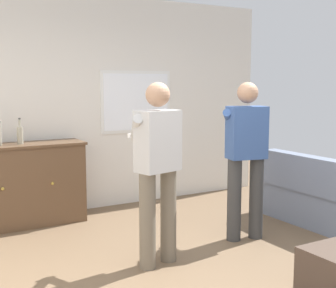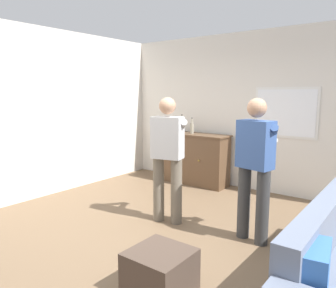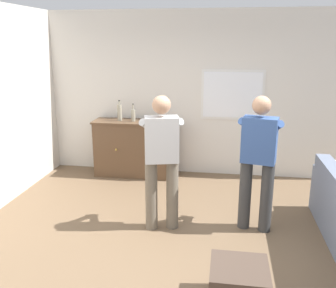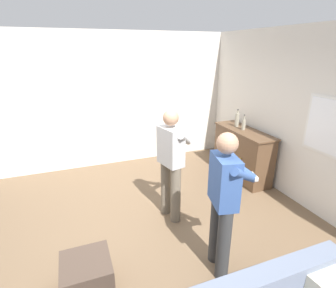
# 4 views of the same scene
# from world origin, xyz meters

# --- Properties ---
(ground) EXTENTS (10.40, 10.40, 0.00)m
(ground) POSITION_xyz_m (0.00, 0.00, 0.00)
(ground) COLOR brown
(wall_back_with_window) EXTENTS (5.20, 0.15, 2.80)m
(wall_back_with_window) POSITION_xyz_m (0.01, 2.66, 1.40)
(wall_back_with_window) COLOR silver
(wall_back_with_window) RESTS_ON ground
(wall_side_left) EXTENTS (0.12, 5.20, 2.80)m
(wall_side_left) POSITION_xyz_m (-2.66, 0.00, 1.40)
(wall_side_left) COLOR silver
(wall_side_left) RESTS_ON ground
(sideboard_cabinet) EXTENTS (1.43, 0.49, 0.97)m
(sideboard_cabinet) POSITION_xyz_m (-1.04, 2.30, 0.49)
(sideboard_cabinet) COLOR brown
(sideboard_cabinet) RESTS_ON ground
(bottle_wine_green) EXTENTS (0.07, 0.07, 0.30)m
(bottle_wine_green) POSITION_xyz_m (-1.06, 2.28, 1.08)
(bottle_wine_green) COLOR gray
(bottle_wine_green) RESTS_ON sideboard_cabinet
(bottle_liquor_amber) EXTENTS (0.08, 0.08, 0.35)m
(bottle_liquor_amber) POSITION_xyz_m (-1.30, 2.30, 1.11)
(bottle_liquor_amber) COLOR gray
(bottle_liquor_amber) RESTS_ON sideboard_cabinet
(ottoman) EXTENTS (0.51, 0.51, 0.38)m
(ottoman) POSITION_xyz_m (0.66, -0.85, 0.19)
(ottoman) COLOR #47382D
(ottoman) RESTS_ON ground
(person_standing_left) EXTENTS (0.54, 0.51, 1.68)m
(person_standing_left) POSITION_xyz_m (-0.26, 0.47, 0.94)
(person_standing_left) COLOR #6B6051
(person_standing_left) RESTS_ON ground
(person_standing_right) EXTENTS (0.54, 0.51, 1.68)m
(person_standing_right) POSITION_xyz_m (0.90, 0.62, 0.94)
(person_standing_right) COLOR #383838
(person_standing_right) RESTS_ON ground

